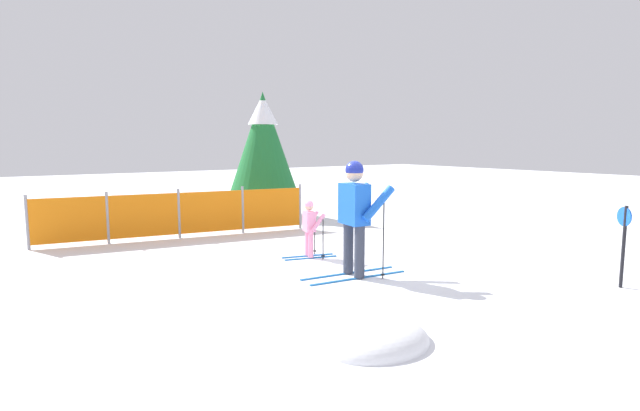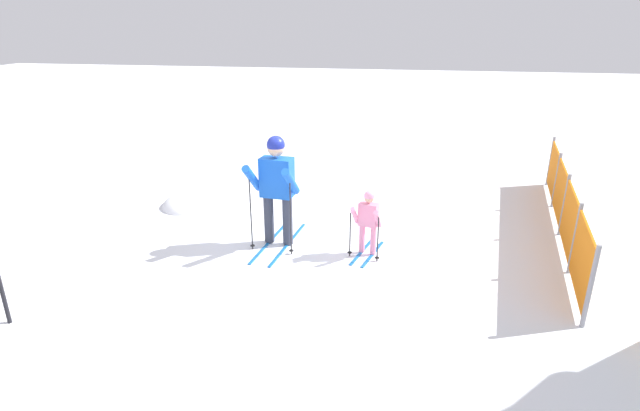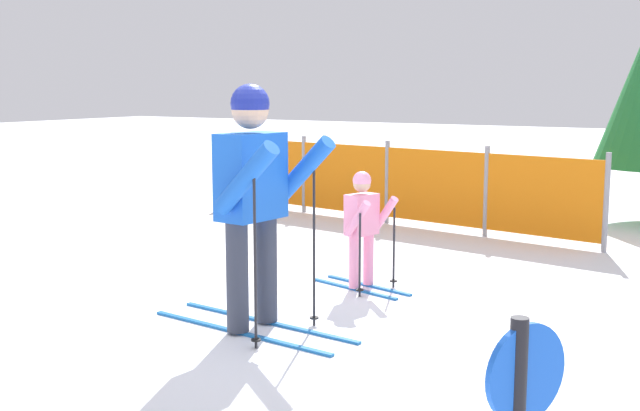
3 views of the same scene
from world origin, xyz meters
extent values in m
plane|color=white|center=(0.00, 0.00, 0.00)|extent=(60.00, 60.00, 0.00)
cube|color=#1966B2|center=(-0.13, -0.11, 0.01)|extent=(1.72, 0.22, 0.02)
cube|color=#1966B2|center=(-0.17, -0.44, 0.01)|extent=(1.72, 0.22, 0.02)
cylinder|color=#333847|center=(-0.13, -0.11, 0.43)|extent=(0.16, 0.16, 0.82)
cylinder|color=#333847|center=(-0.17, -0.44, 0.43)|extent=(0.16, 0.16, 0.82)
cube|color=blue|center=(-0.15, -0.28, 1.15)|extent=(0.34, 0.53, 0.63)
cylinder|color=blue|center=(0.12, 0.01, 1.18)|extent=(0.57, 0.18, 0.54)
cylinder|color=blue|center=(0.05, -0.62, 1.18)|extent=(0.57, 0.18, 0.54)
sphere|color=#D8AD8C|center=(-0.15, -0.28, 1.63)|extent=(0.27, 0.27, 0.27)
sphere|color=navy|center=(-0.15, -0.28, 1.68)|extent=(0.29, 0.29, 0.29)
cylinder|color=black|center=(0.21, 0.02, 0.63)|extent=(0.02, 0.02, 1.27)
cylinder|color=black|center=(0.21, 0.02, 0.06)|extent=(0.07, 0.07, 0.01)
cylinder|color=black|center=(0.14, -0.64, 0.63)|extent=(0.02, 0.02, 1.27)
cylinder|color=black|center=(0.14, -0.64, 0.06)|extent=(0.07, 0.07, 0.01)
cube|color=#1966B2|center=(0.01, 1.30, 0.01)|extent=(0.97, 0.29, 0.02)
cube|color=#1966B2|center=(-0.04, 1.12, 0.01)|extent=(0.97, 0.29, 0.02)
cylinder|color=pink|center=(0.01, 1.30, 0.26)|extent=(0.09, 0.09, 0.47)
cylinder|color=pink|center=(-0.04, 1.12, 0.26)|extent=(0.09, 0.09, 0.47)
cube|color=pink|center=(-0.02, 1.21, 0.67)|extent=(0.24, 0.33, 0.37)
cylinder|color=pink|center=(0.14, 1.36, 0.67)|extent=(0.30, 0.14, 0.34)
cylinder|color=pink|center=(0.05, 1.00, 0.67)|extent=(0.30, 0.14, 0.34)
sphere|color=#D8AD8C|center=(-0.02, 1.21, 0.95)|extent=(0.16, 0.16, 0.16)
sphere|color=pink|center=(-0.02, 1.21, 0.98)|extent=(0.16, 0.16, 0.16)
cylinder|color=black|center=(0.22, 1.38, 0.37)|extent=(0.02, 0.02, 0.73)
cylinder|color=black|center=(0.22, 1.38, 0.06)|extent=(0.07, 0.07, 0.01)
cylinder|color=black|center=(0.11, 0.94, 0.37)|extent=(0.02, 0.02, 0.73)
cylinder|color=black|center=(0.11, 0.94, 0.06)|extent=(0.07, 0.07, 0.01)
cylinder|color=gray|center=(-4.22, 4.88, 0.55)|extent=(0.06, 0.06, 1.10)
cylinder|color=gray|center=(-2.79, 4.66, 0.55)|extent=(0.06, 0.06, 1.10)
cylinder|color=gray|center=(-1.35, 4.43, 0.55)|extent=(0.06, 0.06, 1.10)
cylinder|color=gray|center=(0.09, 4.20, 0.55)|extent=(0.06, 0.06, 1.10)
cylinder|color=gray|center=(1.52, 3.97, 0.55)|extent=(0.06, 0.06, 1.10)
cube|color=orange|center=(-3.51, 4.77, 0.55)|extent=(1.44, 0.26, 0.92)
cube|color=orange|center=(-2.07, 4.54, 0.55)|extent=(1.44, 0.26, 0.92)
cube|color=orange|center=(-0.63, 4.31, 0.55)|extent=(1.44, 0.26, 0.92)
cube|color=orange|center=(0.81, 4.09, 0.55)|extent=(1.44, 0.26, 0.92)
ellipsoid|color=white|center=(-1.62, -2.49, 0.00)|extent=(1.26, 1.07, 0.50)
camera|label=1|loc=(-4.94, -6.32, 2.10)|focal=28.00mm
camera|label=2|loc=(7.18, 1.73, 3.54)|focal=28.00mm
camera|label=3|loc=(3.29, -5.02, 1.82)|focal=45.00mm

